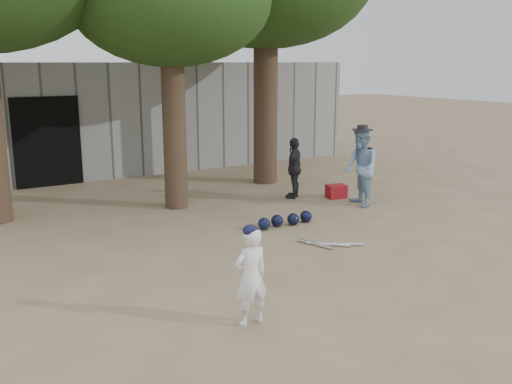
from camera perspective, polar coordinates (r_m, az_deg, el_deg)
ground at (r=8.40m, az=0.11°, el=-8.12°), size 70.00×70.00×0.00m
boy_player at (r=6.65m, az=-0.52°, el=-8.48°), size 0.43×0.28×1.17m
spectator_blue at (r=12.24m, az=10.44°, el=2.41°), size 0.84×0.96×1.66m
spectator_dark at (r=12.84m, az=3.85°, el=2.41°), size 0.83×0.76×1.37m
red_bag at (r=13.01m, az=8.03°, el=0.06°), size 0.48×0.40×0.30m
back_building at (r=17.56m, az=-18.13°, el=7.31°), size 16.00×5.24×3.00m
helmet_row at (r=10.71m, az=2.95°, el=-2.81°), size 1.19×0.30×0.23m
bat_pile at (r=9.66m, az=7.25°, el=-5.20°), size 0.82×0.80×0.06m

